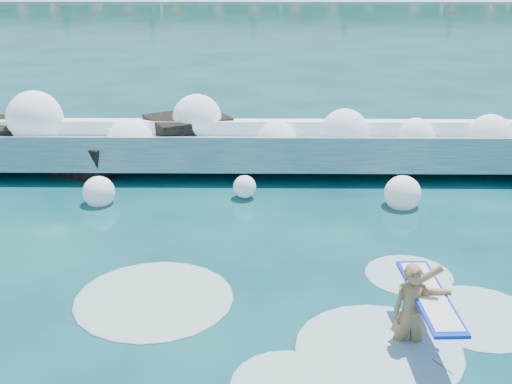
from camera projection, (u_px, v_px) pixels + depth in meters
ground at (173, 291)px, 11.80m from camera, size 200.00×200.00×0.00m
wet_band at (249, 0)px, 74.32m from camera, size 140.00×5.00×0.08m
breaking_wave at (231, 148)px, 18.29m from camera, size 18.69×2.88×1.61m
rock_cluster at (81, 147)px, 18.67m from camera, size 8.47×3.59×1.52m
surfer_with_board at (415, 310)px, 10.04m from camera, size 0.90×2.86×1.67m
wave_spray at (212, 134)px, 17.92m from camera, size 15.68×4.69×2.33m
surf_foam at (319, 323)px, 10.81m from camera, size 9.45×5.07×0.15m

